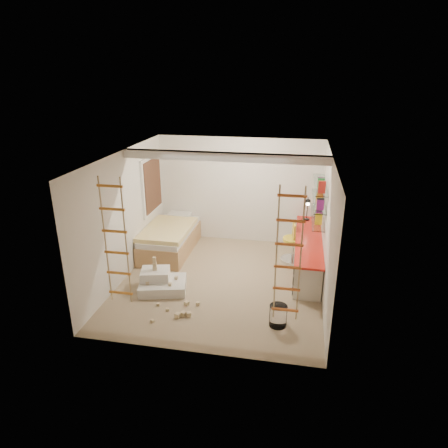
% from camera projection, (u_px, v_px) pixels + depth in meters
% --- Properties ---
extents(floor, '(4.50, 4.50, 0.00)m').
position_uv_depth(floor, '(221.00, 281.00, 8.20)').
color(floor, tan).
rests_on(floor, ground).
extents(ceiling_beam, '(4.00, 0.18, 0.16)m').
position_uv_depth(ceiling_beam, '(224.00, 157.00, 7.57)').
color(ceiling_beam, white).
rests_on(ceiling_beam, ceiling).
extents(window_frame, '(0.06, 1.15, 1.35)m').
position_uv_depth(window_frame, '(151.00, 185.00, 9.37)').
color(window_frame, white).
rests_on(window_frame, wall_left).
extents(window_blind, '(0.02, 1.00, 1.20)m').
position_uv_depth(window_blind, '(153.00, 185.00, 9.36)').
color(window_blind, '#4C2D1E').
rests_on(window_blind, window_frame).
extents(rope_ladder_left, '(0.41, 0.04, 2.13)m').
position_uv_depth(rope_ladder_left, '(116.00, 242.00, 6.29)').
color(rope_ladder_left, orange).
rests_on(rope_ladder_left, ceiling).
extents(rope_ladder_right, '(0.41, 0.04, 2.13)m').
position_uv_depth(rope_ladder_right, '(288.00, 256.00, 5.81)').
color(rope_ladder_right, '#D15723').
rests_on(rope_ladder_right, ceiling).
extents(waste_bin, '(0.30, 0.30, 0.38)m').
position_uv_depth(waste_bin, '(278.00, 316.00, 6.71)').
color(waste_bin, white).
rests_on(waste_bin, floor).
extents(desk, '(0.56, 2.80, 0.75)m').
position_uv_depth(desk, '(308.00, 253.00, 8.54)').
color(desk, red).
rests_on(desk, floor).
extents(shelves, '(0.25, 1.80, 0.71)m').
position_uv_depth(shelves, '(319.00, 201.00, 8.37)').
color(shelves, white).
rests_on(shelves, wall_right).
extents(bed, '(1.02, 2.00, 0.69)m').
position_uv_depth(bed, '(170.00, 238.00, 9.46)').
color(bed, '#AD7F51').
rests_on(bed, floor).
extents(task_lamp, '(0.14, 0.36, 0.57)m').
position_uv_depth(task_lamp, '(308.00, 206.00, 9.17)').
color(task_lamp, black).
rests_on(task_lamp, desk).
extents(swivel_chair, '(0.59, 0.59, 0.90)m').
position_uv_depth(swivel_chair, '(293.00, 247.00, 8.98)').
color(swivel_chair, gold).
rests_on(swivel_chair, floor).
extents(play_platform, '(1.03, 0.89, 0.40)m').
position_uv_depth(play_platform, '(161.00, 282.00, 7.84)').
color(play_platform, silver).
rests_on(play_platform, floor).
extents(toy_blocks, '(1.12, 1.26, 0.67)m').
position_uv_depth(toy_blocks, '(169.00, 293.00, 7.39)').
color(toy_blocks, '#CCB284').
rests_on(toy_blocks, floor).
extents(books, '(0.14, 0.70, 0.92)m').
position_uv_depth(books, '(319.00, 195.00, 8.33)').
color(books, yellow).
rests_on(books, shelves).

